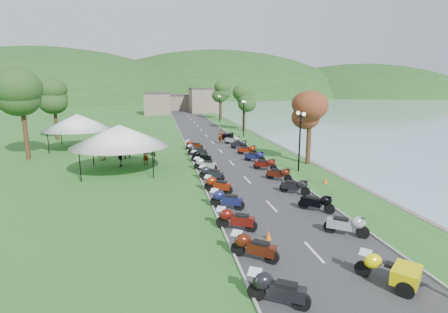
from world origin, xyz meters
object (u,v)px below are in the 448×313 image
pedestrian_b (126,158)px  pedestrian_c (120,166)px  pedestrian_a (146,165)px  yellow_trike (387,271)px  vendor_tent_main (120,148)px

pedestrian_b → pedestrian_c: pedestrian_b is taller
pedestrian_a → yellow_trike: bearing=-102.8°
pedestrian_b → pedestrian_a: bearing=101.3°
yellow_trike → vendor_tent_main: (-11.44, 19.44, 1.47)m
vendor_tent_main → pedestrian_b: vendor_tent_main is taller
yellow_trike → pedestrian_a: 23.51m
pedestrian_b → yellow_trike: bearing=94.6°
pedestrian_a → pedestrian_c: pedestrian_c is taller
vendor_tent_main → pedestrian_c: vendor_tent_main is taller
vendor_tent_main → pedestrian_b: bearing=91.2°
vendor_tent_main → yellow_trike: bearing=-59.5°
yellow_trike → pedestrian_b: bearing=-17.2°
pedestrian_a → pedestrian_b: pedestrian_b is taller
vendor_tent_main → pedestrian_b: (-0.11, 5.45, -2.00)m
yellow_trike → pedestrian_a: bearing=-18.4°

